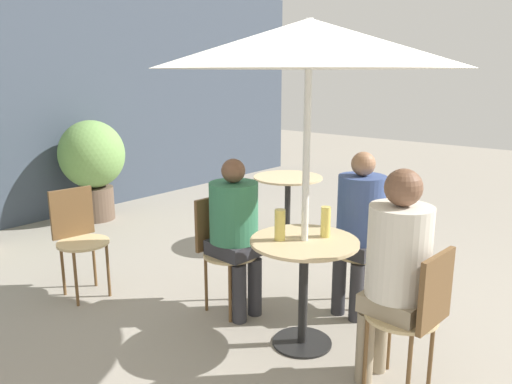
# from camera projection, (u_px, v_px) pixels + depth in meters

# --- Properties ---
(ground_plane) EXTENTS (20.00, 20.00, 0.00)m
(ground_plane) POSITION_uv_depth(u_px,v_px,m) (316.00, 347.00, 3.27)
(ground_plane) COLOR gray
(storefront_wall) EXTENTS (10.00, 0.06, 3.00)m
(storefront_wall) POSITION_uv_depth(u_px,v_px,m) (6.00, 96.00, 5.52)
(storefront_wall) COLOR #3D4756
(storefront_wall) RESTS_ON ground_plane
(cafe_table_near) EXTENTS (0.69, 0.69, 0.72)m
(cafe_table_near) POSITION_uv_depth(u_px,v_px,m) (304.00, 267.00, 3.18)
(cafe_table_near) COLOR black
(cafe_table_near) RESTS_ON ground_plane
(cafe_table_far) EXTENTS (0.70, 0.70, 0.72)m
(cafe_table_far) POSITION_uv_depth(u_px,v_px,m) (288.00, 194.00, 5.10)
(cafe_table_far) COLOR black
(cafe_table_far) RESTS_ON ground_plane
(bistro_chair_0) EXTENTS (0.40, 0.41, 0.85)m
(bistro_chair_0) POSITION_uv_depth(u_px,v_px,m) (417.00, 309.00, 2.66)
(bistro_chair_0) COLOR tan
(bistro_chair_0) RESTS_ON ground_plane
(bistro_chair_1) EXTENTS (0.41, 0.40, 0.85)m
(bistro_chair_1) POSITION_uv_depth(u_px,v_px,m) (369.00, 241.00, 3.73)
(bistro_chair_1) COLOR tan
(bistro_chair_1) RESTS_ON ground_plane
(bistro_chair_2) EXTENTS (0.40, 0.41, 0.85)m
(bistro_chair_2) POSITION_uv_depth(u_px,v_px,m) (222.00, 242.00, 3.71)
(bistro_chair_2) COLOR tan
(bistro_chair_2) RESTS_ON ground_plane
(bistro_chair_3) EXTENTS (0.40, 0.42, 0.85)m
(bistro_chair_3) POSITION_uv_depth(u_px,v_px,m) (78.00, 231.00, 3.96)
(bistro_chair_3) COLOR tan
(bistro_chair_3) RESTS_ON ground_plane
(seated_person_0) EXTENTS (0.34, 0.36, 1.26)m
(seated_person_0) POSITION_uv_depth(u_px,v_px,m) (396.00, 262.00, 2.71)
(seated_person_0) COLOR gray
(seated_person_0) RESTS_ON ground_plane
(seated_person_1) EXTENTS (0.35, 0.34, 1.21)m
(seated_person_1) POSITION_uv_depth(u_px,v_px,m) (359.00, 220.00, 3.58)
(seated_person_1) COLOR #2D2D33
(seated_person_1) RESTS_ON ground_plane
(seated_person_2) EXTENTS (0.35, 0.37, 1.16)m
(seated_person_2) POSITION_uv_depth(u_px,v_px,m) (235.00, 224.00, 3.57)
(seated_person_2) COLOR #2D2D33
(seated_person_2) RESTS_ON ground_plane
(beer_glass_0) EXTENTS (0.06, 0.06, 0.20)m
(beer_glass_0) POSITION_uv_depth(u_px,v_px,m) (326.00, 222.00, 3.18)
(beer_glass_0) COLOR #DBC65B
(beer_glass_0) RESTS_ON cafe_table_near
(beer_glass_1) EXTENTS (0.07, 0.07, 0.20)m
(beer_glass_1) POSITION_uv_depth(u_px,v_px,m) (280.00, 225.00, 3.12)
(beer_glass_1) COLOR #DBC65B
(beer_glass_1) RESTS_ON cafe_table_near
(potted_plant_1) EXTENTS (0.77, 0.77, 1.21)m
(potted_plant_1) POSITION_uv_depth(u_px,v_px,m) (92.00, 161.00, 5.95)
(potted_plant_1) COLOR brown
(potted_plant_1) RESTS_ON ground_plane
(umbrella) EXTENTS (1.83, 1.83, 2.05)m
(umbrella) POSITION_uv_depth(u_px,v_px,m) (309.00, 44.00, 2.86)
(umbrella) COLOR silver
(umbrella) RESTS_ON ground_plane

